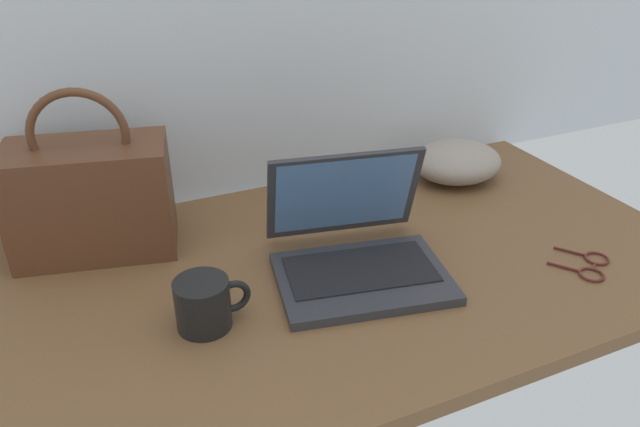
% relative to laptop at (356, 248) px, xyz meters
% --- Properties ---
extents(desk, '(1.60, 0.76, 0.03)m').
position_rel_laptop_xyz_m(desk, '(-0.11, 0.02, -0.06)').
color(desk, brown).
rests_on(desk, ground).
extents(laptop, '(0.35, 0.34, 0.21)m').
position_rel_laptop_xyz_m(laptop, '(0.00, 0.00, 0.00)').
color(laptop, '#2D2D33').
rests_on(laptop, desk).
extents(coffee_mug, '(0.13, 0.09, 0.09)m').
position_rel_laptop_xyz_m(coffee_mug, '(-0.30, -0.05, -0.00)').
color(coffee_mug, black).
rests_on(coffee_mug, desk).
extents(remote_control_near, '(0.09, 0.17, 0.02)m').
position_rel_laptop_xyz_m(remote_control_near, '(0.13, 0.26, -0.03)').
color(remote_control_near, black).
rests_on(remote_control_near, desk).
extents(eyeglasses, '(0.13, 0.14, 0.01)m').
position_rel_laptop_xyz_m(eyeglasses, '(0.41, -0.18, -0.04)').
color(eyeglasses, '#591E19').
rests_on(eyeglasses, desk).
extents(handbag, '(0.33, 0.22, 0.33)m').
position_rel_laptop_xyz_m(handbag, '(-0.43, 0.27, 0.07)').
color(handbag, '#59331E').
rests_on(handbag, desk).
extents(cushion, '(0.24, 0.21, 0.09)m').
position_rel_laptop_xyz_m(cushion, '(0.41, 0.25, 0.00)').
color(cushion, gray).
rests_on(cushion, desk).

